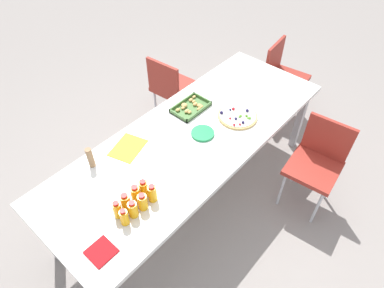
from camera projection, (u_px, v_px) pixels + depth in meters
The scene contains 19 objects.
ground_plane at pixel (192, 193), 3.14m from camera, with size 12.00×12.00×0.00m, color gray.
party_table at pixel (192, 141), 2.65m from camera, with size 2.51×0.92×0.74m.
chair_near_right at pixel (318, 159), 2.77m from camera, with size 0.44×0.44×0.83m.
chair_far_right at pixel (171, 86), 3.47m from camera, with size 0.43×0.43×0.83m.
chair_end at pixel (282, 73), 3.63m from camera, with size 0.44×0.44×0.83m.
juice_bottle_0 at pixel (124, 217), 2.03m from camera, with size 0.05×0.05×0.13m.
juice_bottle_1 at pixel (133, 209), 2.07m from camera, with size 0.06×0.06×0.13m.
juice_bottle_2 at pixel (143, 202), 2.11m from camera, with size 0.06×0.06×0.13m.
juice_bottle_3 at pixel (152, 193), 2.15m from camera, with size 0.06×0.06×0.14m.
juice_bottle_4 at pixel (117, 210), 2.06m from camera, with size 0.05×0.05×0.14m.
juice_bottle_5 at pixel (126, 202), 2.10m from camera, with size 0.06×0.06×0.15m.
juice_bottle_6 at pixel (136, 194), 2.14m from camera, with size 0.06×0.06×0.14m.
juice_bottle_7 at pixel (144, 188), 2.18m from camera, with size 0.06×0.06×0.14m.
fruit_pizza at pixel (238, 116), 2.76m from camera, with size 0.32×0.32×0.05m.
snack_tray at pixel (191, 107), 2.83m from camera, with size 0.32×0.21×0.04m.
plate_stack at pixel (203, 133), 2.62m from camera, with size 0.18×0.18×0.02m.
napkin_stack at pixel (101, 252), 1.94m from camera, with size 0.15×0.15×0.01m, color red.
cardboard_tube at pixel (90, 158), 2.34m from camera, with size 0.04×0.04×0.17m, color #9E7A56.
paper_folder at pixel (128, 148), 2.52m from camera, with size 0.26×0.20×0.01m, color yellow.
Camera 1 is at (-1.40, -1.24, 2.57)m, focal length 31.50 mm.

